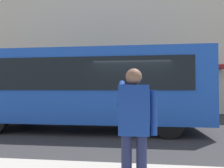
{
  "coord_description": "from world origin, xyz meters",
  "views": [
    {
      "loc": [
        -0.12,
        7.49,
        1.57
      ],
      "look_at": [
        0.79,
        -0.48,
        1.79
      ],
      "focal_mm": 32.89,
      "sensor_mm": 36.0,
      "label": 1
    }
  ],
  "objects": [
    {
      "name": "ground_plane",
      "position": [
        0.0,
        0.0,
        0.0
      ],
      "size": [
        60.0,
        60.0,
        0.0
      ],
      "primitive_type": "plane",
      "color": "#2B2B2D"
    },
    {
      "name": "building_facade_far",
      "position": [
        -0.02,
        -6.8,
        5.99
      ],
      "size": [
        28.0,
        1.55,
        12.0
      ],
      "color": "beige",
      "rests_on": "ground_plane"
    },
    {
      "name": "red_bus",
      "position": [
        1.86,
        -0.34,
        1.68
      ],
      "size": [
        9.05,
        2.54,
        3.08
      ],
      "color": "#1947AD",
      "rests_on": "ground_plane"
    },
    {
      "name": "pedestrian_photographer",
      "position": [
        -0.1,
        4.74,
        1.14
      ],
      "size": [
        0.53,
        0.52,
        1.7
      ],
      "color": "#1E2347",
      "rests_on": "sidewalk_curb"
    }
  ]
}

